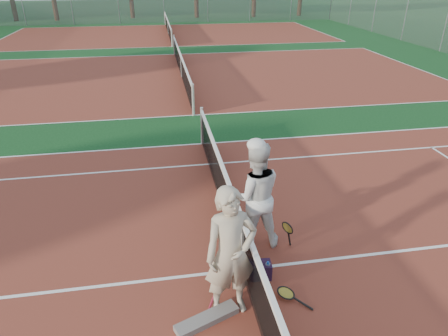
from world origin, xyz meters
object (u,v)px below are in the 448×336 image
at_px(racket_red, 219,291).
at_px(racket_spare, 286,294).
at_px(water_bottle, 267,271).
at_px(player_b, 254,195).
at_px(sports_bag_purple, 260,270).
at_px(player_a, 231,254).
at_px(net_main, 242,246).
at_px(racket_black_held, 287,235).
at_px(sports_bag_navy, 232,263).

bearing_deg(racket_red, racket_spare, -30.80).
bearing_deg(water_bottle, player_b, 90.54).
bearing_deg(racket_spare, player_b, -36.60).
xyz_separation_m(player_b, sports_bag_purple, (-0.10, -0.94, -0.86)).
distance_m(player_a, water_bottle, 1.26).
relative_size(racket_spare, sports_bag_purple, 1.69).
height_order(net_main, player_a, player_a).
distance_m(racket_spare, water_bottle, 0.50).
bearing_deg(net_main, racket_red, -125.53).
relative_size(racket_black_held, sports_bag_navy, 1.60).
distance_m(racket_black_held, water_bottle, 0.89).
distance_m(player_b, sports_bag_purple, 1.28).
distance_m(player_b, racket_spare, 1.74).
xyz_separation_m(net_main, racket_black_held, (0.91, 0.43, -0.22)).
bearing_deg(net_main, player_a, -113.64).
bearing_deg(sports_bag_navy, player_a, -102.80).
height_order(racket_spare, sports_bag_purple, sports_bag_purple).
bearing_deg(net_main, sports_bag_purple, -39.90).
bearing_deg(racket_spare, sports_bag_purple, -14.58).
bearing_deg(water_bottle, racket_spare, -69.43).
height_order(player_b, racket_black_held, player_b).
height_order(player_b, water_bottle, player_b).
relative_size(net_main, player_a, 5.33).
height_order(racket_black_held, water_bottle, racket_black_held).
distance_m(racket_spare, sports_bag_purple, 0.59).
distance_m(racket_black_held, sports_bag_purple, 0.93).
height_order(racket_red, sports_bag_navy, racket_red).
bearing_deg(racket_red, racket_black_held, 9.08).
distance_m(racket_red, racket_black_held, 1.81).
distance_m(player_b, water_bottle, 1.31).
xyz_separation_m(sports_bag_navy, water_bottle, (0.53, -0.29, 0.01)).
bearing_deg(sports_bag_navy, net_main, -9.98).
height_order(racket_spare, water_bottle, water_bottle).
relative_size(net_main, racket_black_held, 18.86).
bearing_deg(net_main, racket_spare, -53.15).
height_order(racket_spare, sports_bag_navy, sports_bag_navy).
bearing_deg(sports_bag_purple, net_main, 140.10).
bearing_deg(water_bottle, net_main, 144.42).
bearing_deg(sports_bag_purple, racket_red, -147.47).
bearing_deg(net_main, player_b, 63.51).
distance_m(sports_bag_purple, water_bottle, 0.12).
bearing_deg(water_bottle, racket_red, -153.35).
relative_size(player_a, racket_red, 3.72).
height_order(player_b, sports_bag_purple, player_b).
bearing_deg(racket_spare, racket_black_held, -61.50).
height_order(racket_red, racket_spare, racket_red).
xyz_separation_m(player_a, water_bottle, (0.72, 0.53, -0.88)).
relative_size(player_b, racket_black_held, 3.46).
xyz_separation_m(racket_spare, sports_bag_purple, (-0.28, 0.51, 0.08)).
xyz_separation_m(player_b, racket_red, (-0.86, -1.43, -0.73)).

